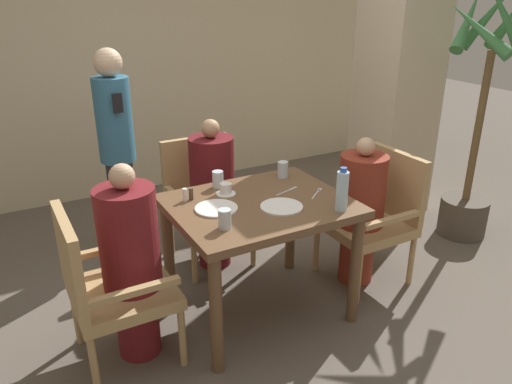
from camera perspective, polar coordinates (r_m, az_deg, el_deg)
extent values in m
plane|color=#60564C|center=(3.37, 0.36, -13.34)|extent=(16.00, 16.00, 0.00)
cube|color=beige|center=(5.08, -13.95, 15.45)|extent=(8.00, 0.06, 2.80)
cube|color=beige|center=(4.65, 16.09, 14.00)|extent=(0.57, 0.57, 2.70)
cube|color=brown|center=(2.99, 0.40, -1.60)|extent=(1.05, 0.86, 0.05)
cylinder|color=brown|center=(2.72, -4.58, -13.88)|extent=(0.07, 0.07, 0.73)
cylinder|color=brown|center=(3.15, 11.27, -8.77)|extent=(0.07, 0.07, 0.73)
cylinder|color=brown|center=(3.30, -9.95, -7.04)|extent=(0.07, 0.07, 0.73)
cylinder|color=brown|center=(3.66, 3.96, -3.62)|extent=(0.07, 0.07, 0.73)
cube|color=tan|center=(2.89, -14.88, -11.11)|extent=(0.54, 0.54, 0.07)
cube|color=tan|center=(2.72, -20.51, -7.42)|extent=(0.05, 0.54, 0.47)
cube|color=tan|center=(3.02, -16.39, -6.27)|extent=(0.48, 0.04, 0.04)
cube|color=tan|center=(2.60, -13.78, -11.01)|extent=(0.48, 0.04, 0.04)
cylinder|color=tan|center=(3.25, -11.48, -11.32)|extent=(0.04, 0.04, 0.38)
cylinder|color=tan|center=(2.88, -8.41, -16.08)|extent=(0.04, 0.04, 0.38)
cylinder|color=tan|center=(3.18, -19.83, -13.21)|extent=(0.04, 0.04, 0.38)
cylinder|color=tan|center=(2.80, -18.00, -18.45)|extent=(0.04, 0.04, 0.38)
cylinder|color=maroon|center=(3.01, -13.38, -13.84)|extent=(0.24, 0.24, 0.45)
cylinder|color=maroon|center=(2.74, -14.33, -5.19)|extent=(0.32, 0.32, 0.58)
sphere|color=tan|center=(2.60, -15.08, 1.74)|extent=(0.13, 0.13, 0.13)
cube|color=tan|center=(3.75, -5.27, -2.19)|extent=(0.54, 0.54, 0.07)
cube|color=tan|center=(3.86, -6.90, 2.85)|extent=(0.54, 0.05, 0.47)
cube|color=tan|center=(3.79, -1.93, 0.70)|extent=(0.04, 0.48, 0.04)
cube|color=tan|center=(3.61, -8.95, -0.73)|extent=(0.04, 0.48, 0.04)
cylinder|color=tan|center=(3.75, -0.33, -5.89)|extent=(0.04, 0.04, 0.38)
cylinder|color=tan|center=(3.58, -7.08, -7.60)|extent=(0.04, 0.04, 0.38)
cylinder|color=tan|center=(4.13, -3.48, -3.12)|extent=(0.04, 0.04, 0.38)
cylinder|color=tan|center=(3.97, -9.69, -4.52)|extent=(0.04, 0.04, 0.38)
cylinder|color=#5B1419|center=(3.79, -4.80, -5.11)|extent=(0.24, 0.24, 0.45)
cylinder|color=#5B1419|center=(3.58, -5.05, 1.98)|extent=(0.32, 0.32, 0.55)
sphere|color=tan|center=(3.48, -5.24, 7.24)|extent=(0.13, 0.13, 0.13)
cube|color=tan|center=(3.59, 12.39, -3.82)|extent=(0.54, 0.54, 0.07)
cube|color=tan|center=(3.64, 15.70, 0.91)|extent=(0.05, 0.54, 0.47)
cube|color=tan|center=(3.37, 15.33, -3.06)|extent=(0.48, 0.04, 0.04)
cube|color=tan|center=(3.70, 10.12, -0.20)|extent=(0.48, 0.04, 0.04)
cylinder|color=tan|center=(3.41, 11.61, -9.62)|extent=(0.04, 0.04, 0.38)
cylinder|color=tan|center=(3.72, 6.93, -6.31)|extent=(0.04, 0.04, 0.38)
cylinder|color=tan|center=(3.70, 17.32, -7.47)|extent=(0.04, 0.04, 0.38)
cylinder|color=tan|center=(3.99, 12.52, -4.61)|extent=(0.04, 0.04, 0.38)
cylinder|color=maroon|center=(3.64, 11.42, -6.68)|extent=(0.24, 0.24, 0.45)
cylinder|color=maroon|center=(3.44, 12.02, 0.18)|extent=(0.32, 0.32, 0.50)
sphere|color=tan|center=(3.34, 12.45, 5.08)|extent=(0.12, 0.12, 0.12)
cylinder|color=#2D2D33|center=(4.09, -14.89, -1.38)|extent=(0.20, 0.20, 0.74)
cylinder|color=teal|center=(3.87, -15.91, 7.92)|extent=(0.27, 0.27, 0.63)
sphere|color=beige|center=(3.79, -16.59, 14.02)|extent=(0.20, 0.20, 0.20)
cube|color=black|center=(3.68, -15.54, 9.76)|extent=(0.07, 0.01, 0.14)
cylinder|color=#4C4238|center=(4.59, 22.54, -2.58)|extent=(0.39, 0.39, 0.32)
cylinder|color=brown|center=(4.34, 24.05, 6.61)|extent=(0.06, 0.06, 1.21)
cone|color=#38753D|center=(4.37, 25.06, 17.83)|extent=(0.41, 0.30, 0.52)
cone|color=#38753D|center=(4.27, 23.09, 17.64)|extent=(0.48, 0.29, 0.48)
cone|color=#38753D|center=(4.01, 24.19, 16.61)|extent=(0.20, 0.54, 0.40)
cone|color=#38753D|center=(4.07, 26.67, 17.46)|extent=(0.38, 0.31, 0.54)
cylinder|color=white|center=(2.91, 2.94, -1.70)|extent=(0.25, 0.25, 0.01)
cylinder|color=white|center=(2.89, -4.56, -1.88)|extent=(0.25, 0.25, 0.01)
cylinder|color=white|center=(3.09, -3.45, -0.21)|extent=(0.12, 0.12, 0.01)
cylinder|color=white|center=(3.08, -3.47, 0.41)|extent=(0.07, 0.07, 0.06)
cylinder|color=silver|center=(2.87, 9.81, 0.07)|extent=(0.07, 0.07, 0.23)
cylinder|color=#3359B2|center=(2.83, 9.98, 2.51)|extent=(0.04, 0.04, 0.03)
cylinder|color=silver|center=(3.19, -4.38, 1.45)|extent=(0.07, 0.07, 0.11)
cylinder|color=silver|center=(2.65, -3.60, -3.09)|extent=(0.07, 0.07, 0.11)
cylinder|color=silver|center=(3.36, 3.09, 2.58)|extent=(0.07, 0.07, 0.11)
cylinder|color=white|center=(3.01, -8.13, -0.32)|extent=(0.03, 0.03, 0.08)
cylinder|color=#4C3D2D|center=(3.03, -7.44, -0.21)|extent=(0.03, 0.03, 0.08)
cube|color=silver|center=(3.11, 6.86, -0.24)|extent=(0.13, 0.11, 0.00)
cube|color=silver|center=(3.18, 7.29, 0.28)|extent=(0.04, 0.04, 0.00)
cube|color=silver|center=(3.13, 3.36, 0.03)|extent=(0.16, 0.06, 0.00)
cube|color=silver|center=(3.19, 4.31, 0.43)|extent=(0.06, 0.03, 0.00)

